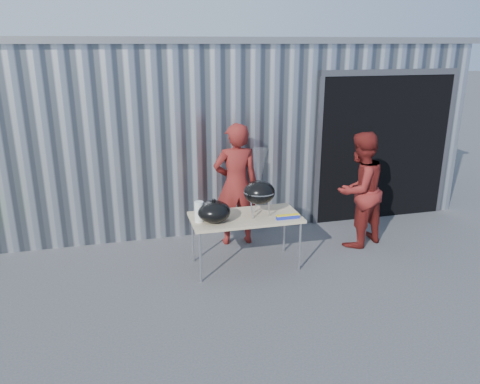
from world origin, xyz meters
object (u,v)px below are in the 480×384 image
object	(u,v)px
folding_table	(245,219)
kettle_grill	(259,186)
person_cook	(236,185)
person_bystander	(359,190)

from	to	relation	value
folding_table	kettle_grill	xyz separation A→B (m)	(0.19, -0.03, 0.46)
kettle_grill	person_cook	size ratio (longest dim) A/B	0.49
folding_table	person_bystander	world-z (taller)	person_bystander
kettle_grill	person_bystander	size ratio (longest dim) A/B	0.53
kettle_grill	person_cook	xyz separation A→B (m)	(-0.11, 0.86, -0.22)
kettle_grill	person_bystander	xyz separation A→B (m)	(1.69, 0.32, -0.28)
person_cook	person_bystander	xyz separation A→B (m)	(1.79, -0.53, -0.06)
person_cook	person_bystander	distance (m)	1.87
kettle_grill	person_bystander	bearing A→B (deg)	10.88
folding_table	person_cook	world-z (taller)	person_cook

